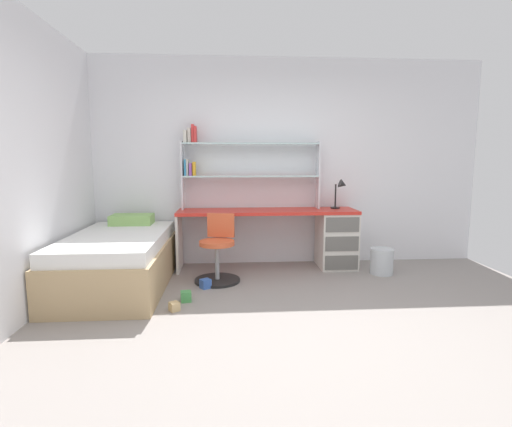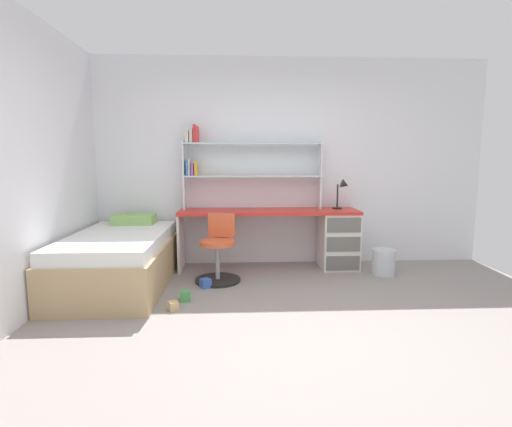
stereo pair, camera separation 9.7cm
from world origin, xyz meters
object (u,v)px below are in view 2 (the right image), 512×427
bookshelf_hutch (238,161)px  waste_bin (384,262)px  swivel_chair (218,255)px  toy_block_green_1 (185,296)px  bed_platform (120,260)px  toy_block_natural_0 (173,306)px  toy_block_blue_2 (205,283)px  desk_lamp (343,189)px  desk (317,234)px

bookshelf_hutch → waste_bin: size_ratio=5.63×
swivel_chair → toy_block_green_1: swivel_chair is taller
bed_platform → toy_block_natural_0: size_ratio=22.05×
waste_bin → toy_block_blue_2: size_ratio=3.13×
desk_lamp → toy_block_natural_0: bearing=-143.9°
toy_block_green_1 → toy_block_blue_2: (0.17, 0.39, -0.00)m
desk → toy_block_natural_0: bearing=-139.7°
bookshelf_hutch → toy_block_natural_0: bookshelf_hutch is taller
waste_bin → toy_block_natural_0: bearing=-156.8°
swivel_chair → toy_block_green_1: bearing=-114.9°
desk → desk_lamp: (0.34, 0.05, 0.57)m
toy_block_natural_0 → desk: bearing=40.3°
desk → desk_lamp: bearing=9.0°
bookshelf_hutch → swivel_chair: bookshelf_hutch is taller
bed_platform → toy_block_blue_2: (0.94, -0.12, -0.25)m
desk → desk_lamp: 0.67m
bed_platform → toy_block_blue_2: bed_platform is taller
bookshelf_hutch → toy_block_green_1: (-0.53, -1.29, -1.32)m
toy_block_natural_0 → toy_block_green_1: size_ratio=0.83×
waste_bin → bed_platform: bearing=-174.9°
bed_platform → waste_bin: size_ratio=5.84×
swivel_chair → waste_bin: bearing=3.9°
desk → toy_block_natural_0: (-1.62, -1.38, -0.40)m
swivel_chair → waste_bin: 2.00m
toy_block_natural_0 → toy_block_green_1: 0.25m
desk_lamp → toy_block_natural_0: 2.61m
desk_lamp → toy_block_natural_0: desk_lamp is taller
desk → toy_block_green_1: size_ratio=22.56×
waste_bin → desk_lamp: bearing=134.8°
bed_platform → waste_bin: bearing=5.1°
swivel_chair → bed_platform: size_ratio=0.42×
bed_platform → toy_block_natural_0: (0.69, -0.74, -0.25)m
desk → toy_block_blue_2: size_ratio=22.62×
bookshelf_hutch → waste_bin: 2.19m
bed_platform → toy_block_natural_0: bearing=-46.9°
desk_lamp → toy_block_blue_2: desk_lamp is taller
desk → toy_block_blue_2: desk is taller
toy_block_green_1 → desk_lamp: bearing=32.4°
waste_bin → toy_block_green_1: bearing=-161.2°
toy_block_natural_0 → waste_bin: bearing=23.2°
toy_block_natural_0 → bed_platform: bearing=133.1°
toy_block_natural_0 → swivel_chair: bearing=66.7°
bookshelf_hutch → toy_block_blue_2: bearing=-112.1°
toy_block_blue_2 → desk_lamp: bearing=25.3°
swivel_chair → toy_block_blue_2: swivel_chair is taller
bed_platform → toy_block_natural_0: bed_platform is taller
desk_lamp → toy_block_green_1: size_ratio=3.82×
bed_platform → desk: bearing=15.4°
bookshelf_hutch → swivel_chair: 1.27m
bed_platform → toy_block_green_1: (0.77, -0.50, -0.25)m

